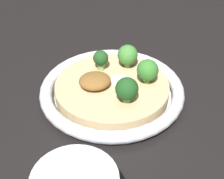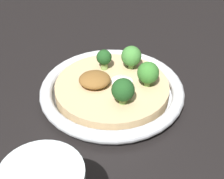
# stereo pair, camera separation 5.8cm
# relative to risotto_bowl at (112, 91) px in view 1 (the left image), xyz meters

# --- Properties ---
(ground_plane) EXTENTS (6.00, 6.00, 0.00)m
(ground_plane) POSITION_rel_risotto_bowl_xyz_m (0.00, 0.00, -0.02)
(ground_plane) COLOR black
(risotto_bowl) EXTENTS (0.24, 0.24, 0.03)m
(risotto_bowl) POSITION_rel_risotto_bowl_xyz_m (0.00, 0.00, 0.00)
(risotto_bowl) COLOR silver
(risotto_bowl) RESTS_ON ground_plane
(cheese_sprinkle) EXTENTS (0.04, 0.04, 0.01)m
(cheese_sprinkle) POSITION_rel_risotto_bowl_xyz_m (-0.02, -0.01, 0.02)
(cheese_sprinkle) COLOR white
(cheese_sprinkle) RESTS_ON risotto_bowl
(crispy_onion_garnish) EXTENTS (0.05, 0.05, 0.02)m
(crispy_onion_garnish) POSITION_rel_risotto_bowl_xyz_m (0.03, 0.00, 0.02)
(crispy_onion_garnish) COLOR brown
(crispy_onion_garnish) RESTS_ON risotto_bowl
(broccoli_back) EXTENTS (0.04, 0.04, 0.04)m
(broccoli_back) POSITION_rel_risotto_bowl_xyz_m (-0.01, 0.05, 0.04)
(broccoli_back) COLOR #759E4C
(broccoli_back) RESTS_ON risotto_bowl
(broccoli_front_right) EXTENTS (0.03, 0.03, 0.04)m
(broccoli_front_right) POSITION_rel_risotto_bowl_xyz_m (0.01, -0.05, 0.04)
(broccoli_front_right) COLOR #84A856
(broccoli_front_right) RESTS_ON risotto_bowl
(broccoli_back_left) EXTENTS (0.04, 0.04, 0.04)m
(broccoli_back_left) POSITION_rel_risotto_bowl_xyz_m (-0.06, 0.01, 0.04)
(broccoli_back_left) COLOR #759E4C
(broccoli_back_left) RESTS_ON risotto_bowl
(broccoli_front_left) EXTENTS (0.04, 0.04, 0.04)m
(broccoli_front_left) POSITION_rel_risotto_bowl_xyz_m (-0.04, -0.05, 0.04)
(broccoli_front_left) COLOR #668E47
(broccoli_front_left) RESTS_ON risotto_bowl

